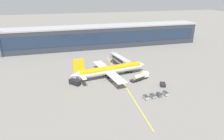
{
  "coord_description": "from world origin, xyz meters",
  "views": [
    {
      "loc": [
        -25.68,
        -84.29,
        41.46
      ],
      "look_at": [
        -0.09,
        6.43,
        4.5
      ],
      "focal_mm": 32.02,
      "sensor_mm": 36.0,
      "label": 1
    }
  ],
  "objects_px": {
    "pushback_tug": "(163,84)",
    "baggage_cart_2": "(159,95)",
    "main_airliner": "(110,70)",
    "fuel_tanker": "(141,76)",
    "lavatory_truck": "(75,82)",
    "baggage_cart_0": "(146,97)",
    "baggage_cart_3": "(165,93)",
    "baggage_cart_1": "(153,96)"
  },
  "relations": [
    {
      "from": "baggage_cart_2",
      "to": "baggage_cart_3",
      "type": "bearing_deg",
      "value": 5.08
    },
    {
      "from": "pushback_tug",
      "to": "lavatory_truck",
      "type": "bearing_deg",
      "value": 162.05
    },
    {
      "from": "fuel_tanker",
      "to": "baggage_cart_1",
      "type": "relative_size",
      "value": 3.96
    },
    {
      "from": "baggage_cart_3",
      "to": "fuel_tanker",
      "type": "bearing_deg",
      "value": 101.73
    },
    {
      "from": "fuel_tanker",
      "to": "lavatory_truck",
      "type": "bearing_deg",
      "value": 174.56
    },
    {
      "from": "main_airliner",
      "to": "baggage_cart_0",
      "type": "bearing_deg",
      "value": -73.09
    },
    {
      "from": "pushback_tug",
      "to": "baggage_cart_2",
      "type": "bearing_deg",
      "value": -127.46
    },
    {
      "from": "baggage_cart_2",
      "to": "fuel_tanker",
      "type": "bearing_deg",
      "value": 91.74
    },
    {
      "from": "baggage_cart_0",
      "to": "pushback_tug",
      "type": "bearing_deg",
      "value": 35.16
    },
    {
      "from": "fuel_tanker",
      "to": "pushback_tug",
      "type": "distance_m",
      "value": 12.12
    },
    {
      "from": "baggage_cart_1",
      "to": "baggage_cart_3",
      "type": "height_order",
      "value": "same"
    },
    {
      "from": "fuel_tanker",
      "to": "baggage_cart_3",
      "type": "distance_m",
      "value": 18.44
    },
    {
      "from": "fuel_tanker",
      "to": "pushback_tug",
      "type": "xyz_separation_m",
      "value": [
        7.09,
        -9.79,
        -0.9
      ]
    },
    {
      "from": "main_airliner",
      "to": "baggage_cart_3",
      "type": "bearing_deg",
      "value": -55.48
    },
    {
      "from": "baggage_cart_3",
      "to": "baggage_cart_1",
      "type": "bearing_deg",
      "value": -174.92
    },
    {
      "from": "fuel_tanker",
      "to": "baggage_cart_2",
      "type": "distance_m",
      "value": 18.35
    },
    {
      "from": "baggage_cart_2",
      "to": "baggage_cart_3",
      "type": "distance_m",
      "value": 3.2
    },
    {
      "from": "main_airliner",
      "to": "baggage_cart_1",
      "type": "relative_size",
      "value": 15.18
    },
    {
      "from": "baggage_cart_1",
      "to": "fuel_tanker",
      "type": "bearing_deg",
      "value": 81.95
    },
    {
      "from": "pushback_tug",
      "to": "baggage_cart_2",
      "type": "height_order",
      "value": "baggage_cart_2"
    },
    {
      "from": "lavatory_truck",
      "to": "baggage_cart_0",
      "type": "xyz_separation_m",
      "value": [
        26.97,
        -22.0,
        -0.64
      ]
    },
    {
      "from": "main_airliner",
      "to": "fuel_tanker",
      "type": "relative_size",
      "value": 3.84
    },
    {
      "from": "main_airliner",
      "to": "baggage_cart_0",
      "type": "xyz_separation_m",
      "value": [
        8.04,
        -26.44,
        -3.15
      ]
    },
    {
      "from": "fuel_tanker",
      "to": "baggage_cart_1",
      "type": "bearing_deg",
      "value": -98.05
    },
    {
      "from": "main_airliner",
      "to": "baggage_cart_2",
      "type": "distance_m",
      "value": 29.79
    },
    {
      "from": "fuel_tanker",
      "to": "baggage_cart_1",
      "type": "distance_m",
      "value": 18.81
    },
    {
      "from": "baggage_cart_0",
      "to": "baggage_cart_3",
      "type": "relative_size",
      "value": 1.0
    },
    {
      "from": "fuel_tanker",
      "to": "pushback_tug",
      "type": "relative_size",
      "value": 2.5
    },
    {
      "from": "pushback_tug",
      "to": "main_airliner",
      "type": "bearing_deg",
      "value": 140.35
    },
    {
      "from": "lavatory_truck",
      "to": "baggage_cart_2",
      "type": "height_order",
      "value": "lavatory_truck"
    },
    {
      "from": "fuel_tanker",
      "to": "lavatory_truck",
      "type": "relative_size",
      "value": 1.87
    },
    {
      "from": "baggage_cart_2",
      "to": "lavatory_truck",
      "type": "bearing_deg",
      "value": 147.26
    },
    {
      "from": "main_airliner",
      "to": "lavatory_truck",
      "type": "relative_size",
      "value": 7.17
    },
    {
      "from": "baggage_cart_0",
      "to": "baggage_cart_3",
      "type": "height_order",
      "value": "same"
    },
    {
      "from": "main_airliner",
      "to": "baggage_cart_0",
      "type": "relative_size",
      "value": 15.18
    },
    {
      "from": "main_airliner",
      "to": "fuel_tanker",
      "type": "height_order",
      "value": "main_airliner"
    },
    {
      "from": "fuel_tanker",
      "to": "baggage_cart_3",
      "type": "bearing_deg",
      "value": -78.27
    },
    {
      "from": "pushback_tug",
      "to": "baggage_cart_3",
      "type": "bearing_deg",
      "value": -112.08
    },
    {
      "from": "lavatory_truck",
      "to": "baggage_cart_2",
      "type": "relative_size",
      "value": 2.12
    },
    {
      "from": "lavatory_truck",
      "to": "baggage_cart_1",
      "type": "distance_m",
      "value": 37.17
    },
    {
      "from": "fuel_tanker",
      "to": "baggage_cart_2",
      "type": "bearing_deg",
      "value": -88.26
    },
    {
      "from": "baggage_cart_0",
      "to": "main_airliner",
      "type": "bearing_deg",
      "value": 106.91
    }
  ]
}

